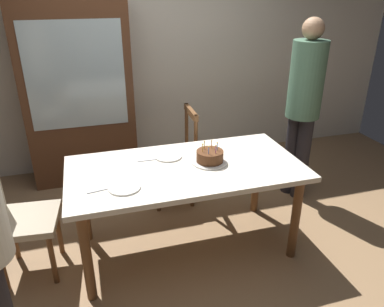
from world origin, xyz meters
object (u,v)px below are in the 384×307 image
Objects in this scene: chair_spindle_back at (174,158)px; chair_upholstered at (11,212)px; dining_table at (186,177)px; plate_far_side at (168,156)px; china_cabinet at (79,95)px; birthday_cake at (210,157)px; person_guest at (304,101)px; plate_near_celebrant at (124,187)px.

chair_spindle_back and chair_upholstered have the same top height.
dining_table is 1.86× the size of chair_upholstered.
china_cabinet is (-0.64, 1.36, 0.19)m from plate_far_side.
china_cabinet reaches higher than chair_spindle_back.
person_guest reaches higher than birthday_cake.
china_cabinet is at bearing 97.88° from plate_near_celebrant.
birthday_cake is 0.29× the size of chair_spindle_back.
china_cabinet is (0.54, 1.48, 0.42)m from chair_upholstered.
dining_table is 0.54m from plate_near_celebrant.
chair_upholstered is at bearing 160.56° from plate_near_celebrant.
chair_spindle_back is 1.00× the size of chair_upholstered.
person_guest is at bearing 24.83° from birthday_cake.
person_guest reaches higher than plate_near_celebrant.
china_cabinet is (-0.24, 1.76, 0.19)m from plate_near_celebrant.
chair_upholstered is 1.63m from china_cabinet.
plate_near_celebrant is 0.87m from chair_upholstered.
birthday_cake is 0.15× the size of china_cabinet.
plate_near_celebrant is (-0.49, -0.20, 0.09)m from dining_table.
plate_far_side is at bearing -64.68° from china_cabinet.
chair_spindle_back is (0.10, 0.77, -0.21)m from dining_table.
chair_spindle_back is 1.36m from person_guest.
chair_upholstered is at bearing -173.99° from plate_far_side.
person_guest is (1.80, 0.73, 0.25)m from plate_near_celebrant.
plate_far_side is (0.40, 0.40, 0.00)m from plate_near_celebrant.
birthday_cake reaches higher than dining_table.
plate_near_celebrant is at bearing -82.12° from china_cabinet.
plate_far_side is 1.51m from china_cabinet.
chair_spindle_back is at bearing 71.84° from plate_far_side.
plate_near_celebrant is at bearing -162.79° from birthday_cake.
birthday_cake is at bearing 2.98° from dining_table.
china_cabinet reaches higher than plate_near_celebrant.
dining_table is 8.05× the size of plate_far_side.
birthday_cake is 0.16× the size of person_guest.
plate_near_celebrant reaches higher than dining_table.
plate_near_celebrant is at bearing -157.53° from dining_table.
chair_upholstered reaches higher than dining_table.
dining_table is 6.32× the size of birthday_cake.
person_guest reaches higher than chair_spindle_back.
dining_table is 8.05× the size of plate_near_celebrant.
plate_far_side is 0.23× the size of chair_upholstered.
china_cabinet is at bearing 153.24° from person_guest.
dining_table is at bearing -97.20° from chair_spindle_back.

